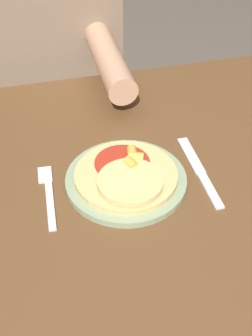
# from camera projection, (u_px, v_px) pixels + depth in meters

# --- Properties ---
(dining_table) EXTENTS (1.18, 0.88, 0.76)m
(dining_table) POSITION_uv_depth(u_px,v_px,m) (149.00, 221.00, 1.01)
(dining_table) COLOR brown
(dining_table) RESTS_ON ground_plane
(plate) EXTENTS (0.24, 0.24, 0.01)m
(plate) POSITION_uv_depth(u_px,v_px,m) (126.00, 180.00, 0.93)
(plate) COLOR gray
(plate) RESTS_ON dining_table
(pizza) EXTENTS (0.21, 0.21, 0.04)m
(pizza) POSITION_uv_depth(u_px,v_px,m) (127.00, 175.00, 0.92)
(pizza) COLOR tan
(pizza) RESTS_ON plate
(fork) EXTENTS (0.03, 0.18, 0.00)m
(fork) POSITION_uv_depth(u_px,v_px,m) (48.00, 192.00, 0.91)
(fork) COLOR silver
(fork) RESTS_ON dining_table
(knife) EXTENTS (0.02, 0.22, 0.00)m
(knife) POSITION_uv_depth(u_px,v_px,m) (200.00, 172.00, 0.96)
(knife) COLOR silver
(knife) RESTS_ON dining_table
(person_diner) EXTENTS (0.35, 0.52, 1.14)m
(person_diner) POSITION_uv_depth(u_px,v_px,m) (60.00, 75.00, 1.44)
(person_diner) COLOR #2D2D38
(person_diner) RESTS_ON ground_plane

